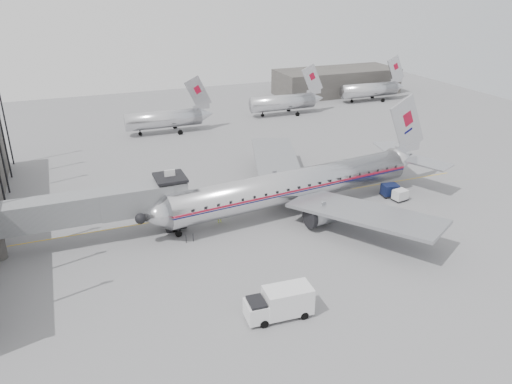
# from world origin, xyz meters

# --- Properties ---
(ground) EXTENTS (160.00, 160.00, 0.00)m
(ground) POSITION_xyz_m (0.00, 0.00, 0.00)
(ground) COLOR slate
(ground) RESTS_ON ground
(hangar) EXTENTS (30.00, 12.00, 6.00)m
(hangar) POSITION_xyz_m (45.00, 60.00, 3.00)
(hangar) COLOR #3D3A37
(hangar) RESTS_ON ground
(apron_line) EXTENTS (60.00, 0.15, 0.01)m
(apron_line) POSITION_xyz_m (3.00, 6.00, 0.01)
(apron_line) COLOR gold
(apron_line) RESTS_ON ground
(jet_bridge) EXTENTS (21.00, 6.20, 7.10)m
(jet_bridge) POSITION_xyz_m (-16.66, 3.67, 4.18)
(jet_bridge) COLOR #5D5F62
(jet_bridge) RESTS_ON ground
(distant_aircraft_near) EXTENTS (16.39, 3.20, 10.26)m
(distant_aircraft_near) POSITION_xyz_m (-1.79, 42.00, 2.73)
(distant_aircraft_near) COLOR silver
(distant_aircraft_near) RESTS_ON ground
(distant_aircraft_mid) EXTENTS (16.39, 3.20, 10.26)m
(distant_aircraft_mid) POSITION_xyz_m (24.21, 46.00, 2.73)
(distant_aircraft_mid) COLOR silver
(distant_aircraft_mid) RESTS_ON ground
(distant_aircraft_far) EXTENTS (16.39, 3.20, 10.26)m
(distant_aircraft_far) POSITION_xyz_m (48.21, 50.00, 2.73)
(distant_aircraft_far) COLOR silver
(distant_aircraft_far) RESTS_ON ground
(airliner) EXTENTS (40.61, 37.45, 12.86)m
(airliner) POSITION_xyz_m (6.81, 3.09, 3.24)
(airliner) COLOR silver
(airliner) RESTS_ON ground
(service_van) EXTENTS (5.91, 2.58, 2.72)m
(service_van) POSITION_xyz_m (-4.31, -16.00, 1.43)
(service_van) COLOR silver
(service_van) RESTS_ON ground
(baggage_cart_navy) EXTENTS (2.32, 1.88, 1.69)m
(baggage_cart_navy) POSITION_xyz_m (19.79, 2.00, 0.90)
(baggage_cart_navy) COLOR #0E1638
(baggage_cart_navy) RESTS_ON ground
(baggage_cart_white) EXTENTS (2.09, 1.72, 1.47)m
(baggage_cart_white) POSITION_xyz_m (20.23, 0.34, 0.78)
(baggage_cart_white) COLOR silver
(baggage_cart_white) RESTS_ON ground
(ramp_worker) EXTENTS (0.75, 0.58, 1.81)m
(ramp_worker) POSITION_xyz_m (-3.63, 3.00, 0.90)
(ramp_worker) COLOR #B2D519
(ramp_worker) RESTS_ON ground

